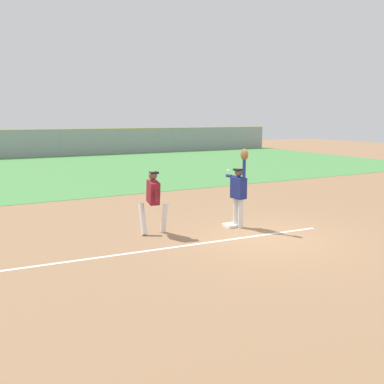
% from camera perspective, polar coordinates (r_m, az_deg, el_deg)
% --- Properties ---
extents(ground_plane, '(79.29, 79.29, 0.00)m').
position_cam_1_polar(ground_plane, '(11.31, 9.69, -6.09)').
color(ground_plane, '#936D4C').
extents(outfield_grass, '(41.38, 19.56, 0.01)m').
position_cam_1_polar(outfield_grass, '(26.92, -13.51, 3.16)').
color(outfield_grass, '#4C8C47').
rests_on(outfield_grass, ground_plane).
extents(chalk_foul_line, '(11.98, 0.83, 0.01)m').
position_cam_1_polar(chalk_foul_line, '(9.83, -11.72, -8.61)').
color(chalk_foul_line, white).
rests_on(chalk_foul_line, ground_plane).
extents(first_base, '(0.39, 0.39, 0.08)m').
position_cam_1_polar(first_base, '(12.24, 5.31, -4.54)').
color(first_base, white).
rests_on(first_base, ground_plane).
extents(fielder, '(0.31, 0.90, 2.28)m').
position_cam_1_polar(fielder, '(11.96, 6.41, 0.39)').
color(fielder, silver).
rests_on(fielder, ground_plane).
extents(runner, '(0.74, 0.85, 1.72)m').
position_cam_1_polar(runner, '(11.28, -5.30, -0.82)').
color(runner, white).
rests_on(runner, ground_plane).
extents(baseball, '(0.07, 0.07, 0.07)m').
position_cam_1_polar(baseball, '(12.14, 4.96, 2.93)').
color(baseball, white).
extents(outfield_fence, '(41.46, 0.08, 2.21)m').
position_cam_1_polar(outfield_fence, '(36.34, -17.55, 6.45)').
color(outfield_fence, '#93999E').
rests_on(outfield_fence, ground_plane).
extents(parked_car_silver, '(4.57, 2.46, 1.25)m').
position_cam_1_polar(parked_car_silver, '(38.22, -23.59, 5.58)').
color(parked_car_silver, '#B7B7BC').
rests_on(parked_car_silver, ground_plane).
extents(parked_car_red, '(4.41, 2.14, 1.25)m').
position_cam_1_polar(parked_car_red, '(38.88, -16.74, 6.06)').
color(parked_car_red, '#B21E1E').
rests_on(parked_car_red, ground_plane).
extents(parked_car_black, '(4.54, 2.40, 1.25)m').
position_cam_1_polar(parked_car_black, '(40.14, -10.76, 6.42)').
color(parked_car_black, black).
rests_on(parked_car_black, ground_plane).
extents(parked_car_green, '(4.52, 2.36, 1.25)m').
position_cam_1_polar(parked_car_green, '(42.14, -4.83, 6.72)').
color(parked_car_green, '#1E6B33').
rests_on(parked_car_green, ground_plane).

